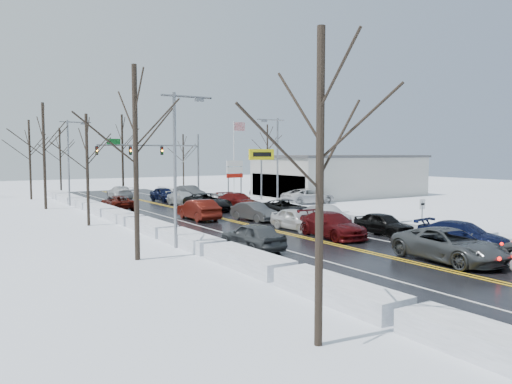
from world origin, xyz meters
TOP-DOWN VIEW (x-y plane):
  - ground at (0.00, 0.00)m, footprint 160.00×160.00m
  - road_surface at (0.00, 2.00)m, footprint 14.00×84.00m
  - snow_bank_left at (-7.60, 2.00)m, footprint 1.66×72.00m
  - snow_bank_right at (7.60, 2.00)m, footprint 1.66×72.00m
  - traffic_signal_mast at (3.45, 27.99)m, footprint 13.28×0.39m
  - tires_plus_sign at (10.50, 15.99)m, footprint 3.20×0.34m
  - used_vehicles_sign at (10.50, 22.00)m, footprint 2.20×0.22m
  - speed_limit_sign at (8.20, -8.00)m, footprint 0.55×0.09m
  - flagpole at (15.17, 30.00)m, footprint 1.87×1.20m
  - dealership_building at (23.98, 18.00)m, footprint 20.40×12.40m
  - streetlight_ne at (8.30, 10.00)m, footprint 3.20×0.25m
  - streetlight_sw at (-8.30, -4.00)m, footprint 3.20×0.25m
  - streetlight_nw at (-8.30, 24.00)m, footprint 3.20×0.25m
  - tree_left_a at (-11.00, -20.00)m, footprint 3.60×3.60m
  - tree_left_b at (-11.50, -6.00)m, footprint 4.00×4.00m
  - tree_left_c at (-10.50, 8.00)m, footprint 3.40×3.40m
  - tree_left_d at (-11.20, 22.00)m, footprint 4.20×4.20m
  - tree_left_e at (-10.80, 34.00)m, footprint 3.80×3.80m
  - tree_far_b at (-6.00, 41.00)m, footprint 3.60×3.60m
  - tree_far_c at (2.00, 39.00)m, footprint 4.40×4.40m
  - tree_far_d at (12.00, 40.50)m, footprint 3.40×3.40m
  - tree_far_e at (28.00, 41.00)m, footprint 4.20×4.20m
  - queued_car_2 at (1.78, -14.93)m, footprint 3.25×6.27m
  - queued_car_3 at (1.63, -6.10)m, footprint 2.82×5.84m
  - queued_car_4 at (1.59, -2.34)m, footprint 1.96×4.64m
  - queued_car_5 at (1.66, 3.54)m, footprint 2.09×4.69m
  - queued_car_6 at (1.73, 12.00)m, footprint 2.96×6.11m
  - queued_car_7 at (1.90, 18.05)m, footprint 2.50×5.14m
  - queued_car_8 at (1.88, 23.38)m, footprint 2.22×4.83m
  - queued_car_11 at (5.39, -13.19)m, footprint 2.82×5.61m
  - queued_car_12 at (5.30, -7.13)m, footprint 1.84×4.42m
  - queued_car_13 at (5.08, -1.52)m, footprint 2.11×4.69m
  - queued_car_14 at (5.05, 3.70)m, footprint 2.95×5.74m
  - queued_car_15 at (5.13, 12.02)m, footprint 2.56×5.55m
  - queued_car_16 at (5.38, 16.12)m, footprint 2.15×4.25m
  - queued_car_17 at (5.21, 23.73)m, footprint 2.20×5.18m
  - oncoming_car_0 at (-1.94, 6.52)m, footprint 1.88×5.20m
  - oncoming_car_1 at (-5.34, 17.63)m, footprint 2.33×4.97m
  - oncoming_car_2 at (-1.58, 29.04)m, footprint 2.46×5.52m
  - oncoming_car_3 at (-5.06, -6.93)m, footprint 2.05×4.76m
  - parked_car_0 at (14.07, 12.04)m, footprint 6.13×3.10m
  - parked_car_1 at (17.16, 17.50)m, footprint 2.07×4.91m
  - parked_car_2 at (14.90, 22.82)m, footprint 1.89×4.20m

SIDE VIEW (x-z plane):
  - ground at x=0.00m, z-range 0.00..0.00m
  - snow_bank_left at x=-7.60m, z-range -0.38..0.38m
  - snow_bank_right at x=7.60m, z-range -0.38..0.38m
  - queued_car_2 at x=1.78m, z-range -0.84..0.84m
  - queued_car_3 at x=1.63m, z-range -0.82..0.82m
  - queued_car_4 at x=1.59m, z-range -0.78..0.78m
  - queued_car_5 at x=1.66m, z-range -0.75..0.75m
  - queued_car_6 at x=1.73m, z-range -0.84..0.84m
  - queued_car_7 at x=1.90m, z-range -0.72..0.72m
  - queued_car_8 at x=1.88m, z-range -0.80..0.80m
  - queued_car_11 at x=5.39m, z-range -0.78..0.78m
  - queued_car_12 at x=5.30m, z-range -0.75..0.75m
  - queued_car_13 at x=5.08m, z-range -0.75..0.75m
  - queued_car_14 at x=5.05m, z-range -0.77..0.77m
  - queued_car_15 at x=5.13m, z-range -0.78..0.78m
  - queued_car_16 at x=5.38m, z-range -0.69..0.69m
  - queued_car_17 at x=5.21m, z-range -0.83..0.83m
  - oncoming_car_0 at x=-1.94m, z-range -0.85..0.85m
  - oncoming_car_1 at x=-5.34m, z-range -0.69..0.69m
  - oncoming_car_2 at x=-1.58m, z-range -0.79..0.79m
  - oncoming_car_3 at x=-5.06m, z-range -0.80..0.80m
  - parked_car_0 at x=14.07m, z-range -0.83..0.83m
  - parked_car_1 at x=17.16m, z-range -0.71..0.71m
  - parked_car_2 at x=14.90m, z-range -0.70..0.70m
  - road_surface at x=0.00m, z-range 0.00..0.01m
  - speed_limit_sign at x=8.20m, z-range 0.46..2.81m
  - dealership_building at x=23.98m, z-range 0.01..5.31m
  - used_vehicles_sign at x=10.50m, z-range 0.99..5.64m
  - tires_plus_sign at x=10.50m, z-range 1.99..7.99m
  - streetlight_ne at x=8.30m, z-range 0.81..9.81m
  - streetlight_sw at x=-8.30m, z-range 0.81..9.81m
  - streetlight_nw at x=-8.30m, z-range 0.81..9.81m
  - traffic_signal_mast at x=3.45m, z-range 1.48..9.48m
  - flagpole at x=15.17m, z-range 0.93..10.93m
  - tree_left_c at x=-10.50m, z-range 1.69..10.19m
  - tree_far_d at x=12.00m, z-range 1.69..10.19m
  - tree_left_a at x=-11.00m, z-range 1.79..10.79m
  - tree_far_b at x=-6.00m, z-range 1.79..10.79m
  - tree_left_e at x=-10.80m, z-range 1.89..11.39m
  - tree_left_b at x=-11.50m, z-range 1.99..11.99m
  - tree_left_d at x=-11.20m, z-range 2.08..12.58m
  - tree_far_e at x=28.00m, z-range 2.08..12.58m
  - tree_far_c at x=2.00m, z-range 2.18..13.18m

